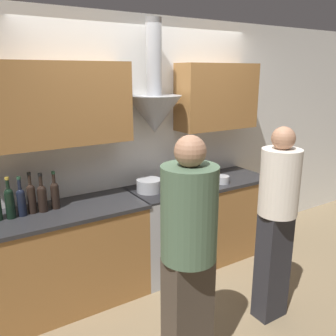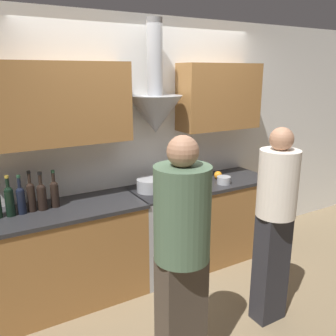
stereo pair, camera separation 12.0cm
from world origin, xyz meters
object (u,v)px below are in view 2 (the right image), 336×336
mixing_bowl (174,184)px  stock_pot (149,185)px  wine_bottle_5 (42,195)px  saucepan (224,180)px  wine_bottle_4 (31,195)px  person_foreground_left (182,252)px  orange_fruit (218,175)px  person_foreground_right (275,218)px  wine_bottle_6 (55,192)px  wine_bottle_3 (21,199)px  stove_range (163,231)px  wine_bottle_2 (9,199)px

mixing_bowl → stock_pot: bearing=180.0°
wine_bottle_5 → saucepan: bearing=-6.4°
wine_bottle_4 → person_foreground_left: person_foreground_left is taller
orange_fruit → person_foreground_right: 1.16m
wine_bottle_6 → wine_bottle_3: bearing=-176.5°
stove_range → wine_bottle_6: bearing=176.4°
person_foreground_right → wine_bottle_3: bearing=146.3°
wine_bottle_5 → stock_pot: (1.02, -0.03, -0.07)m
orange_fruit → saucepan: 0.17m
stove_range → stock_pot: bearing=171.3°
stove_range → wine_bottle_2: size_ratio=2.63×
wine_bottle_3 → wine_bottle_4: 0.08m
stove_range → saucepan: bearing=-13.2°
mixing_bowl → saucepan: 0.54m
stock_pot → saucepan: (0.80, -0.17, -0.02)m
saucepan → person_foreground_right: person_foreground_right is taller
mixing_bowl → stove_range: bearing=-171.4°
wine_bottle_4 → mixing_bowl: bearing=-1.6°
wine_bottle_3 → orange_fruit: 2.04m
wine_bottle_2 → wine_bottle_4: 0.17m
wine_bottle_2 → mixing_bowl: 1.56m
wine_bottle_2 → orange_fruit: (2.12, -0.03, -0.10)m
wine_bottle_5 → stock_pot: 1.02m
wine_bottle_6 → orange_fruit: (1.76, -0.05, -0.09)m
stock_pot → stove_range: bearing=-8.7°
saucepan → person_foreground_left: bearing=-138.5°
stove_range → orange_fruit: size_ratio=10.25×
stove_range → wine_bottle_2: 1.54m
wine_bottle_4 → mixing_bowl: size_ratio=1.54×
person_foreground_left → stove_range: bearing=66.0°
wine_bottle_4 → stock_pot: size_ratio=1.43×
wine_bottle_6 → mixing_bowl: size_ratio=1.45×
wine_bottle_3 → saucepan: wine_bottle_3 is taller
wine_bottle_5 → wine_bottle_6: (0.11, 0.01, 0.00)m
saucepan → stove_range: bearing=166.8°
wine_bottle_2 → mixing_bowl: bearing=-0.8°
wine_bottle_4 → person_foreground_left: size_ratio=0.21×
stove_range → mixing_bowl: 0.51m
saucepan → wine_bottle_5: bearing=173.6°
stock_pot → saucepan: 0.82m
stove_range → mixing_bowl: bearing=8.6°
wine_bottle_4 → wine_bottle_6: size_ratio=1.07×
stove_range → wine_bottle_3: 1.45m
wine_bottle_3 → wine_bottle_6: bearing=3.5°
wine_bottle_3 → person_foreground_left: bearing=-58.1°
wine_bottle_5 → wine_bottle_6: wine_bottle_5 is taller
wine_bottle_4 → mixing_bowl: wine_bottle_4 is taller
wine_bottle_3 → stock_pot: (1.18, -0.03, -0.07)m
stove_range → wine_bottle_5: size_ratio=2.71×
stock_pot → orange_fruit: stock_pot is taller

